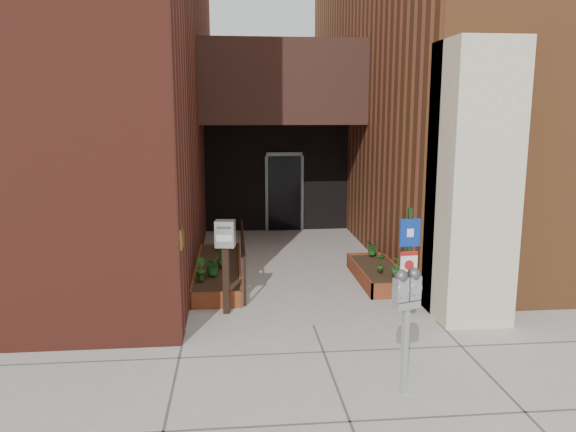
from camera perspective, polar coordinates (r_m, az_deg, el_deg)
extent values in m
plane|color=#9E9991|center=(9.01, 2.60, -11.05)|extent=(80.00, 80.00, 0.00)
cube|color=maroon|center=(15.82, -24.12, 15.81)|extent=(8.00, 14.60, 10.00)
cube|color=brown|center=(17.12, 20.14, 15.62)|extent=(8.00, 13.70, 10.00)
cube|color=beige|center=(9.35, 18.22, 3.17)|extent=(1.10, 1.20, 4.40)
cube|color=#311B16|center=(14.35, -0.75, 13.32)|extent=(4.20, 2.00, 2.00)
cube|color=black|center=(15.84, -1.15, 4.01)|extent=(4.00, 0.30, 3.00)
cube|color=black|center=(15.74, -0.37, 2.32)|extent=(0.90, 0.06, 2.10)
cube|color=#B79338|center=(8.33, -10.80, -2.24)|extent=(0.04, 0.30, 0.30)
cube|color=brown|center=(9.75, -7.33, -8.49)|extent=(0.90, 0.04, 0.30)
cube|color=brown|center=(13.16, -6.89, -3.42)|extent=(0.90, 0.04, 0.30)
cube|color=brown|center=(11.46, -9.24, -5.60)|extent=(0.04, 3.60, 0.30)
cube|color=brown|center=(11.44, -4.92, -5.54)|extent=(0.04, 3.60, 0.30)
cube|color=black|center=(11.45, -7.08, -5.67)|extent=(0.82, 3.52, 0.26)
cube|color=brown|center=(10.32, 10.62, -7.49)|extent=(0.80, 0.04, 0.30)
cube|color=brown|center=(12.32, 7.84, -4.41)|extent=(0.80, 0.04, 0.30)
cube|color=brown|center=(11.23, 7.21, -5.90)|extent=(0.04, 2.20, 0.30)
cube|color=brown|center=(11.41, 10.95, -5.73)|extent=(0.04, 2.20, 0.30)
cube|color=black|center=(11.32, 9.10, -5.91)|extent=(0.72, 2.12, 0.26)
cylinder|color=black|center=(9.72, -4.40, -6.62)|extent=(0.04, 0.04, 0.90)
cylinder|color=black|center=(12.91, -4.72, -2.28)|extent=(0.04, 0.04, 0.90)
cylinder|color=black|center=(11.21, -4.61, -2.02)|extent=(0.04, 3.30, 0.04)
cube|color=#B8B8BA|center=(6.96, 11.75, -13.28)|extent=(0.08, 0.08, 1.07)
cube|color=#B8B8BA|center=(6.74, 11.93, -8.78)|extent=(0.35, 0.23, 0.09)
cube|color=#B8B8BA|center=(6.63, 11.37, -7.35)|extent=(0.19, 0.16, 0.28)
sphere|color=#59595B|center=(6.58, 11.42, -6.02)|extent=(0.16, 0.16, 0.16)
cube|color=white|center=(6.58, 11.67, -7.30)|extent=(0.09, 0.04, 0.05)
cube|color=#B21414|center=(6.61, 11.65, -8.01)|extent=(0.09, 0.04, 0.03)
cube|color=#B8B8BA|center=(6.74, 12.61, -7.10)|extent=(0.19, 0.16, 0.28)
sphere|color=#59595B|center=(6.69, 12.67, -5.79)|extent=(0.16, 0.16, 0.16)
cube|color=white|center=(6.69, 12.92, -7.05)|extent=(0.09, 0.04, 0.05)
cube|color=#B21414|center=(6.72, 12.89, -7.75)|extent=(0.09, 0.04, 0.03)
cube|color=black|center=(7.83, 12.02, -6.67)|extent=(0.05, 0.05, 2.06)
cube|color=navy|center=(7.63, 12.30, -1.67)|extent=(0.28, 0.04, 0.38)
cube|color=white|center=(7.62, 12.31, -1.68)|extent=(0.09, 0.02, 0.11)
cube|color=white|center=(7.73, 12.18, -4.73)|extent=(0.24, 0.03, 0.33)
cube|color=#B21414|center=(7.69, 12.23, -3.76)|extent=(0.23, 0.03, 0.06)
cylinder|color=#B21414|center=(7.72, 12.20, -4.89)|extent=(0.13, 0.02, 0.13)
cube|color=black|center=(9.40, -6.31, -6.47)|extent=(0.12, 0.12, 1.15)
cube|color=#BDBDBF|center=(9.20, -6.40, -1.79)|extent=(0.35, 0.28, 0.44)
cube|color=#59595B|center=(9.05, -6.55, -1.18)|extent=(0.23, 0.05, 0.04)
cube|color=white|center=(9.09, -6.52, -2.28)|extent=(0.25, 0.05, 0.10)
imported|color=#1F631C|center=(10.64, -7.68, -4.88)|extent=(0.51, 0.51, 0.40)
imported|color=#2B631C|center=(10.36, -8.93, -5.33)|extent=(0.31, 0.31, 0.40)
imported|color=#1A5117|center=(11.17, -6.76, -4.16)|extent=(0.28, 0.28, 0.38)
imported|color=#1B5017|center=(12.38, -6.54, -2.63)|extent=(0.30, 0.30, 0.40)
imported|color=#19591B|center=(10.61, 11.01, -5.13)|extent=(0.24, 0.24, 0.37)
imported|color=#215B1A|center=(10.87, 9.40, -4.68)|extent=(0.20, 0.20, 0.36)
imported|color=#19571B|center=(12.10, 8.59, -3.18)|extent=(0.32, 0.32, 0.33)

